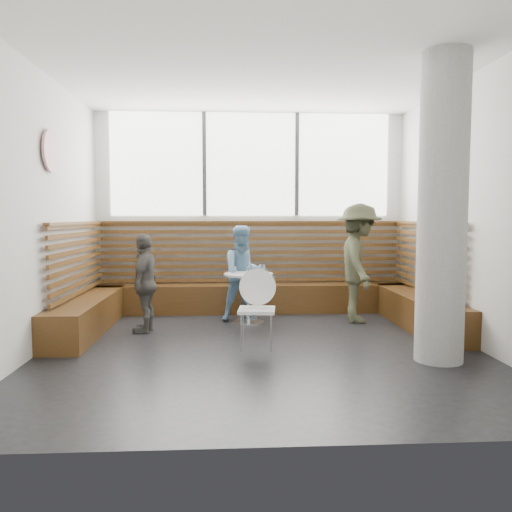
{
  "coord_description": "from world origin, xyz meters",
  "views": [
    {
      "loc": [
        -0.38,
        -5.68,
        1.52
      ],
      "look_at": [
        0.0,
        1.0,
        1.0
      ],
      "focal_mm": 35.0,
      "sensor_mm": 36.0,
      "label": 1
    }
  ],
  "objects": [
    {
      "name": "cafe_table",
      "position": [
        -0.09,
        1.41,
        0.52
      ],
      "size": [
        0.7,
        0.7,
        0.72
      ],
      "color": "silver",
      "rests_on": "ground"
    },
    {
      "name": "adult_man",
      "position": [
        1.52,
        1.41,
        0.86
      ],
      "size": [
        0.77,
        1.18,
        1.72
      ],
      "primitive_type": "imported",
      "rotation": [
        0.0,
        0.0,
        1.45
      ],
      "color": "#3C3E29",
      "rests_on": "ground"
    },
    {
      "name": "booth",
      "position": [
        0.0,
        1.77,
        0.41
      ],
      "size": [
        5.0,
        2.5,
        1.44
      ],
      "color": "#422910",
      "rests_on": "ground"
    },
    {
      "name": "child_left",
      "position": [
        -1.47,
        0.94,
        0.65
      ],
      "size": [
        0.41,
        0.79,
        1.3
      ],
      "primitive_type": "imported",
      "rotation": [
        0.0,
        0.0,
        -1.69
      ],
      "color": "#504D48",
      "rests_on": "ground"
    },
    {
      "name": "glass_right",
      "position": [
        0.13,
        1.44,
        0.78
      ],
      "size": [
        0.07,
        0.07,
        0.11
      ],
      "primitive_type": "cylinder",
      "color": "white",
      "rests_on": "cafe_table"
    },
    {
      "name": "plate_far",
      "position": [
        0.0,
        1.55,
        0.73
      ],
      "size": [
        0.19,
        0.19,
        0.01
      ],
      "primitive_type": "cylinder",
      "color": "white",
      "rests_on": "cafe_table"
    },
    {
      "name": "concrete_column",
      "position": [
        1.85,
        -0.6,
        1.6
      ],
      "size": [
        0.5,
        0.5,
        3.2
      ],
      "primitive_type": "cylinder",
      "color": "gray",
      "rests_on": "ground"
    },
    {
      "name": "room",
      "position": [
        0.0,
        0.0,
        1.6
      ],
      "size": [
        5.0,
        5.0,
        3.2
      ],
      "color": "silver",
      "rests_on": "ground"
    },
    {
      "name": "menu_card",
      "position": [
        -0.01,
        1.27,
        0.72
      ],
      "size": [
        0.22,
        0.18,
        0.0
      ],
      "primitive_type": "cube",
      "rotation": [
        0.0,
        0.0,
        -0.25
      ],
      "color": "#A5C64C",
      "rests_on": "cafe_table"
    },
    {
      "name": "plate_near",
      "position": [
        -0.25,
        1.46,
        0.73
      ],
      "size": [
        0.22,
        0.22,
        0.02
      ],
      "primitive_type": "cylinder",
      "color": "white",
      "rests_on": "cafe_table"
    },
    {
      "name": "wall_art",
      "position": [
        -2.46,
        0.4,
        2.3
      ],
      "size": [
        0.03,
        0.5,
        0.5
      ],
      "primitive_type": "cylinder",
      "rotation": [
        0.0,
        1.57,
        0.0
      ],
      "color": "white",
      "rests_on": "room"
    },
    {
      "name": "glass_left",
      "position": [
        -0.29,
        1.39,
        0.77
      ],
      "size": [
        0.07,
        0.07,
        0.11
      ],
      "primitive_type": "cylinder",
      "color": "white",
      "rests_on": "cafe_table"
    },
    {
      "name": "cafe_chair",
      "position": [
        -0.05,
        0.08,
        0.54
      ],
      "size": [
        0.44,
        0.43,
        0.91
      ],
      "rotation": [
        0.0,
        0.0,
        -0.11
      ],
      "color": "white",
      "rests_on": "ground"
    },
    {
      "name": "child_back",
      "position": [
        -0.14,
        1.61,
        0.7
      ],
      "size": [
        0.8,
        0.7,
        1.4
      ],
      "primitive_type": "imported",
      "rotation": [
        0.0,
        0.0,
        0.29
      ],
      "color": "#6792B4",
      "rests_on": "ground"
    },
    {
      "name": "glass_mid",
      "position": [
        -0.08,
        1.4,
        0.78
      ],
      "size": [
        0.08,
        0.08,
        0.12
      ],
      "primitive_type": "cylinder",
      "color": "white",
      "rests_on": "cafe_table"
    }
  ]
}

